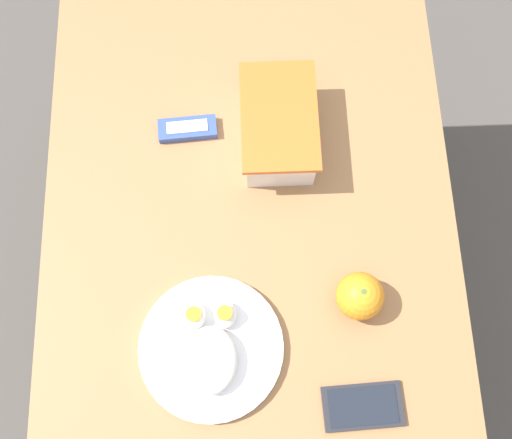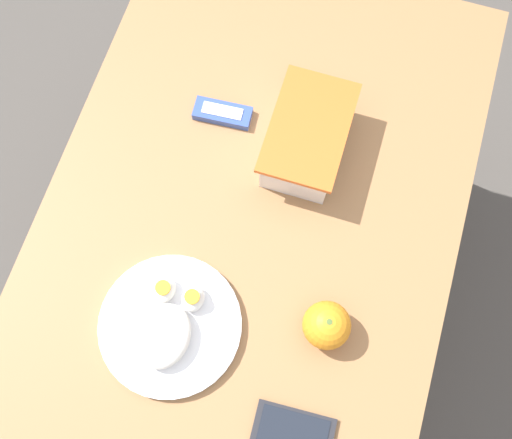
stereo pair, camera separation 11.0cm
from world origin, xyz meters
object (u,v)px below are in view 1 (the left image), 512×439
object	(u,v)px
rice_plate	(209,348)
candy_bar	(186,129)
cell_phone	(361,406)
orange_fruit	(358,296)
food_container	(277,128)

from	to	relation	value
rice_plate	candy_bar	world-z (taller)	rice_plate
rice_plate	candy_bar	xyz separation A→B (m)	(-0.43, -0.04, -0.01)
rice_plate	candy_bar	distance (m)	0.43
cell_phone	candy_bar	bearing A→B (deg)	-150.71
orange_fruit	candy_bar	xyz separation A→B (m)	(-0.35, -0.30, -0.03)
cell_phone	orange_fruit	bearing A→B (deg)	178.43
candy_bar	food_container	bearing A→B (deg)	83.63
food_container	cell_phone	bearing A→B (deg)	13.36
food_container	orange_fruit	distance (m)	0.35
food_container	cell_phone	xyz separation A→B (m)	(0.51, 0.12, -0.04)
orange_fruit	rice_plate	size ratio (longest dim) A/B	0.33
food_container	candy_bar	xyz separation A→B (m)	(-0.02, -0.18, -0.03)
orange_fruit	candy_bar	size ratio (longest dim) A/B	0.72
rice_plate	candy_bar	bearing A→B (deg)	-174.53
orange_fruit	rice_plate	xyz separation A→B (m)	(0.08, -0.26, -0.02)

